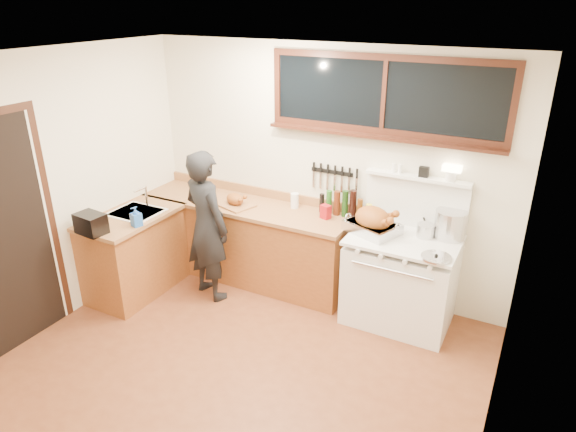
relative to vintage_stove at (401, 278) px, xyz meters
The scene contains 20 objects.
ground_plane 1.79m from the vintage_stove, 125.35° to the right, with size 4.00×3.50×0.02m, color brown.
room_shell 2.10m from the vintage_stove, 125.35° to the right, with size 4.10×3.60×2.65m.
counter_back 1.80m from the vintage_stove, behind, with size 2.44×0.64×1.00m.
counter_left 2.81m from the vintage_stove, 163.78° to the right, with size 0.64×1.09×0.90m.
sink_unit 2.80m from the vintage_stove, 165.18° to the right, with size 0.50×0.45×0.37m.
vintage_stove is the anchor object (origin of this frame).
back_window 1.68m from the vintage_stove, 142.43° to the left, with size 2.32×0.13×0.77m.
left_doorway 3.63m from the vintage_stove, 146.76° to the right, with size 0.02×1.04×2.17m.
knife_strip 1.26m from the vintage_stove, 160.07° to the left, with size 0.52×0.03×0.28m.
man 2.03m from the vintage_stove, 166.09° to the right, with size 0.68×0.55×1.62m.
soap_bottle 2.67m from the vintage_stove, 158.40° to the right, with size 0.12×0.12×0.20m.
toaster 3.04m from the vintage_stove, 154.56° to the right, with size 0.30×0.22×0.20m.
cutting_board 1.92m from the vintage_stove, behind, with size 0.47×0.40×0.14m.
roast_turkey 0.62m from the vintage_stove, behind, with size 0.58×0.51×0.26m.
stockpot 0.70m from the vintage_stove, 29.76° to the left, with size 0.37×0.37×0.27m.
saucepan 0.53m from the vintage_stove, 37.08° to the left, with size 0.22×0.30×0.13m.
pot_lid 0.63m from the vintage_stove, 38.08° to the right, with size 0.27×0.27×0.04m.
coffee_tin 0.99m from the vintage_stove, behind, with size 0.12×0.10×0.14m.
pitcher 1.38m from the vintage_stove, behind, with size 0.11×0.11×0.16m.
bottle_cluster 0.92m from the vintage_stove, 162.57° to the left, with size 0.57×0.07×0.30m.
Camera 1 is at (2.04, -2.96, 3.00)m, focal length 32.00 mm.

